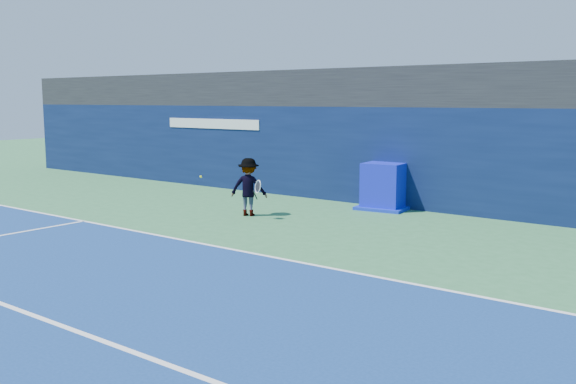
% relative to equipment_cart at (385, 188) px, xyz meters
% --- Properties ---
extents(ground, '(80.00, 80.00, 0.00)m').
position_rel_equipment_cart_xyz_m(ground, '(-0.37, -9.70, -0.63)').
color(ground, '#337241').
rests_on(ground, ground).
extents(baseline, '(24.00, 0.10, 0.01)m').
position_rel_equipment_cart_xyz_m(baseline, '(-0.37, -6.70, -0.62)').
color(baseline, white).
rests_on(baseline, ground).
extents(service_line, '(24.00, 0.10, 0.01)m').
position_rel_equipment_cart_xyz_m(service_line, '(-0.37, -11.70, -0.62)').
color(service_line, white).
rests_on(service_line, ground).
extents(stadium_band, '(36.00, 3.00, 1.20)m').
position_rel_equipment_cart_xyz_m(stadium_band, '(-0.37, 1.80, 2.97)').
color(stadium_band, black).
rests_on(stadium_band, back_wall_assembly).
extents(back_wall_assembly, '(36.00, 1.03, 3.00)m').
position_rel_equipment_cart_xyz_m(back_wall_assembly, '(-0.37, 0.80, 0.87)').
color(back_wall_assembly, '#0A173C').
rests_on(back_wall_assembly, ground).
extents(equipment_cart, '(1.59, 1.59, 1.37)m').
position_rel_equipment_cart_xyz_m(equipment_cart, '(0.00, 0.00, 0.00)').
color(equipment_cart, '#0D15C2').
rests_on(equipment_cart, ground).
extents(tennis_player, '(1.34, 0.97, 1.62)m').
position_rel_equipment_cart_xyz_m(tennis_player, '(-2.45, -3.34, 0.18)').
color(tennis_player, white).
rests_on(tennis_player, ground).
extents(tennis_ball, '(0.06, 0.06, 0.06)m').
position_rel_equipment_cart_xyz_m(tennis_ball, '(-2.53, -5.12, 0.64)').
color(tennis_ball, '#D4E119').
rests_on(tennis_ball, ground).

